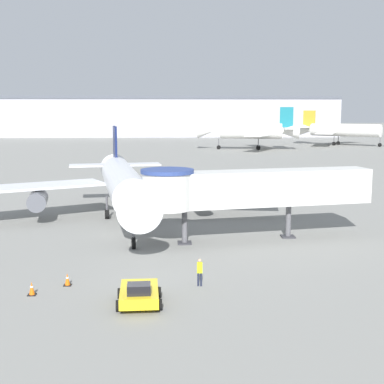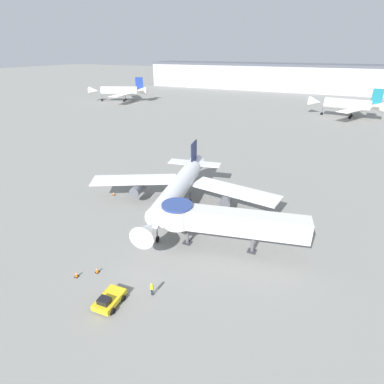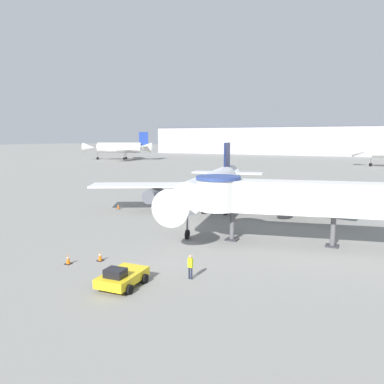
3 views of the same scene
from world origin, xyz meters
TOP-DOWN VIEW (x-y plane):
  - ground_plane at (0.00, 0.00)m, footprint 800.00×800.00m
  - main_airplane at (-0.40, 5.20)m, footprint 32.84×27.62m
  - jet_bridge at (9.80, -2.58)m, footprint 18.85×6.66m
  - pushback_tug_yellow at (2.32, -16.82)m, footprint 2.51×3.54m
  - traffic_cone_port_wing at (-13.44, 4.47)m, footprint 0.42×0.42m
  - traffic_cone_apron_front at (-3.86, -15.00)m, footprint 0.47×0.47m
  - traffic_cone_near_nose at (-2.16, -13.39)m, footprint 0.46×0.46m
  - ground_crew_marshaller at (5.75, -13.83)m, footprint 0.33×0.22m
  - background_jet_blue_tail at (-77.54, 94.53)m, footprint 28.42×30.54m
  - background_jet_teal_tail at (26.26, 97.41)m, footprint 27.18×29.79m
  - terminal_building at (-13.96, 175.00)m, footprint 170.02×25.16m

SIDE VIEW (x-z plane):
  - ground_plane at x=0.00m, z-range 0.00..0.00m
  - traffic_cone_port_wing at x=-13.44m, z-range -0.02..0.68m
  - traffic_cone_near_nose at x=-2.16m, z-range -0.02..0.74m
  - traffic_cone_apron_front at x=-3.86m, z-range -0.02..0.76m
  - pushback_tug_yellow at x=2.32m, z-range -0.07..1.33m
  - ground_crew_marshaller at x=5.75m, z-range 0.13..1.81m
  - main_airplane at x=-0.40m, z-range -0.65..8.02m
  - jet_bridge at x=9.80m, z-range 1.28..7.21m
  - background_jet_teal_tail at x=26.26m, z-range -0.70..10.54m
  - background_jet_blue_tail at x=-77.54m, z-range -0.73..10.80m
  - terminal_building at x=-13.96m, z-range 0.01..15.93m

